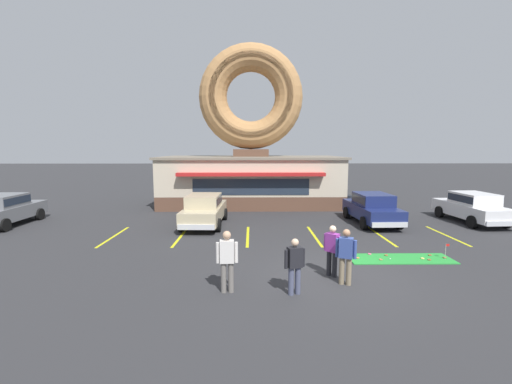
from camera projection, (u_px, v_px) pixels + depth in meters
The scene contains 28 objects.
ground_plane at pixel (334, 278), 10.43m from camera, with size 160.00×160.00×0.00m, color #2D2D30.
donut_shop_building at pixel (251, 151), 23.75m from camera, with size 12.30×6.75×10.96m.
putting_mat at pixel (400, 259), 12.16m from camera, with size 3.63×1.16×0.03m, color green.
mini_donut_near_left at pixel (445, 258), 12.18m from camera, with size 0.13×0.13×0.04m, color brown.
mini_donut_near_right at pixel (370, 254), 12.60m from camera, with size 0.13×0.13×0.04m, color #D8667F.
mini_donut_mid_left at pixel (358, 258), 12.16m from camera, with size 0.13×0.13×0.04m, color #D17F47.
mini_donut_mid_centre at pixel (422, 258), 12.10m from camera, with size 0.13×0.13×0.04m, color #E5C666.
mini_donut_mid_right at pixel (430, 255), 12.48m from camera, with size 0.13×0.13×0.04m, color brown.
mini_donut_far_left at pixel (386, 255), 12.46m from camera, with size 0.13×0.13×0.04m, color brown.
mini_donut_far_centre at pixel (429, 260), 11.96m from camera, with size 0.13×0.13×0.04m, color brown.
mini_donut_far_right at pixel (381, 259), 11.98m from camera, with size 0.13×0.13×0.04m, color #A5724C.
golf_ball at pixel (390, 259), 12.05m from camera, with size 0.04×0.04×0.04m, color white.
putting_flag_pin at pixel (447, 248), 12.05m from camera, with size 0.13×0.01×0.55m.
car_navy at pixel (372, 207), 17.83m from camera, with size 2.09×4.61×1.60m.
car_white at pixel (472, 206), 18.09m from camera, with size 2.13×4.63×1.60m.
car_champagne at pixel (204, 209), 17.37m from camera, with size 2.10×4.62×1.60m.
car_grey at pixel (4, 209), 17.32m from camera, with size 2.02×4.58×1.60m.
pedestrian_blue_sweater_man at pixel (227, 258), 9.25m from camera, with size 0.60×0.26×1.72m.
pedestrian_hooded_kid at pixel (295, 264), 9.14m from camera, with size 0.57×0.35×1.54m.
pedestrian_leather_jacket_man at pixel (346, 254), 9.79m from camera, with size 0.56×0.37×1.63m.
pedestrian_clipboard_woman at pixel (332, 248), 10.45m from camera, with size 0.44×0.45×1.59m.
trash_bin at pixel (350, 203), 21.61m from camera, with size 0.57×0.57×0.97m.
parking_stripe_far_left at pixel (114, 236), 15.28m from camera, with size 0.12×3.60×0.01m, color yellow.
parking_stripe_left at pixel (181, 236), 15.32m from camera, with size 0.12×3.60×0.01m, color yellow.
parking_stripe_mid_left at pixel (248, 236), 15.35m from camera, with size 0.12×3.60×0.01m, color yellow.
parking_stripe_centre at pixel (314, 236), 15.39m from camera, with size 0.12×3.60×0.01m, color yellow.
parking_stripe_mid_right at pixel (381, 236), 15.43m from camera, with size 0.12×3.60×0.01m, color yellow.
parking_stripe_right at pixel (446, 235), 15.46m from camera, with size 0.12×3.60×0.01m, color yellow.
Camera 1 is at (-2.51, -9.98, 3.91)m, focal length 24.00 mm.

